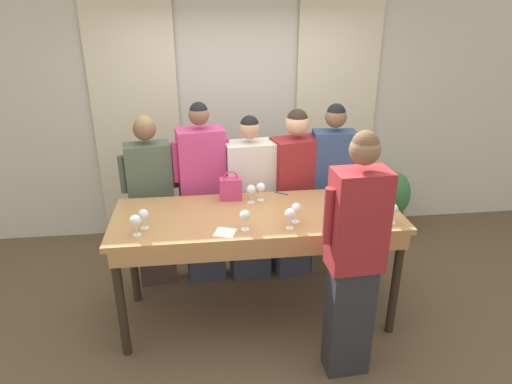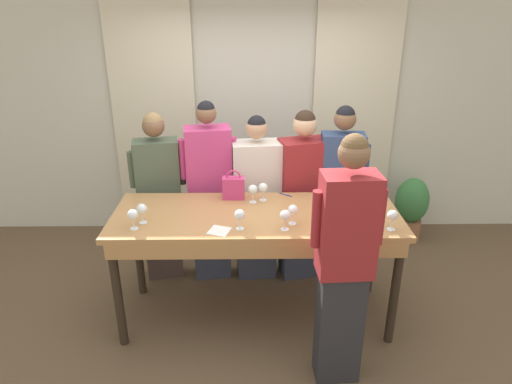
% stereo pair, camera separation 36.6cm
% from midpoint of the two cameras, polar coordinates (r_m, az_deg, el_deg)
% --- Properties ---
extents(ground_plane, '(18.00, 18.00, 0.00)m').
position_cam_midpoint_polar(ground_plane, '(4.18, -2.45, -15.10)').
color(ground_plane, brown).
extents(wall_back, '(12.00, 0.06, 2.80)m').
position_cam_midpoint_polar(wall_back, '(5.17, -4.33, 9.82)').
color(wall_back, beige).
rests_on(wall_back, ground_plane).
extents(curtain_panel_left, '(0.91, 0.03, 2.69)m').
position_cam_midpoint_polar(curtain_panel_left, '(5.19, -16.66, 8.34)').
color(curtain_panel_left, beige).
rests_on(curtain_panel_left, ground_plane).
extents(curtain_panel_right, '(0.91, 0.03, 2.69)m').
position_cam_midpoint_polar(curtain_panel_right, '(5.29, 7.92, 9.33)').
color(curtain_panel_right, beige).
rests_on(curtain_panel_right, ground_plane).
extents(tasting_bar, '(2.30, 0.85, 0.99)m').
position_cam_midpoint_polar(tasting_bar, '(3.67, -2.65, -4.46)').
color(tasting_bar, '#B27F4C').
rests_on(tasting_bar, ground_plane).
extents(wine_bottle, '(0.08, 0.08, 0.31)m').
position_cam_midpoint_polar(wine_bottle, '(3.59, 10.13, -1.50)').
color(wine_bottle, black).
rests_on(wine_bottle, tasting_bar).
extents(handbag, '(0.19, 0.10, 0.26)m').
position_cam_midpoint_polar(handbag, '(3.88, -5.88, 0.40)').
color(handbag, '#C63870').
rests_on(handbag, tasting_bar).
extents(wine_glass_front_left, '(0.08, 0.08, 0.16)m').
position_cam_midpoint_polar(wine_glass_front_left, '(3.55, 13.95, -2.21)').
color(wine_glass_front_left, white).
rests_on(wine_glass_front_left, tasting_bar).
extents(wine_glass_front_mid, '(0.08, 0.08, 0.16)m').
position_cam_midpoint_polar(wine_glass_front_mid, '(3.80, -3.37, 0.18)').
color(wine_glass_front_mid, white).
rests_on(wine_glass_front_mid, tasting_bar).
extents(wine_glass_front_right, '(0.08, 0.08, 0.16)m').
position_cam_midpoint_polar(wine_glass_front_right, '(3.37, 1.19, -2.88)').
color(wine_glass_front_right, white).
rests_on(wine_glass_front_right, tasting_bar).
extents(wine_glass_center_left, '(0.08, 0.08, 0.16)m').
position_cam_midpoint_polar(wine_glass_center_left, '(3.73, 8.83, -0.46)').
color(wine_glass_center_left, white).
rests_on(wine_glass_center_left, tasting_bar).
extents(wine_glass_center_mid, '(0.08, 0.08, 0.16)m').
position_cam_midpoint_polar(wine_glass_center_mid, '(4.08, 11.63, 1.40)').
color(wine_glass_center_mid, white).
rests_on(wine_glass_center_mid, tasting_bar).
extents(wine_glass_center_right, '(0.08, 0.08, 0.16)m').
position_cam_midpoint_polar(wine_glass_center_right, '(3.46, 2.03, -2.15)').
color(wine_glass_center_right, white).
rests_on(wine_glass_center_right, tasting_bar).
extents(wine_glass_back_left, '(0.08, 0.08, 0.16)m').
position_cam_midpoint_polar(wine_glass_back_left, '(3.43, -17.83, -3.54)').
color(wine_glass_back_left, white).
rests_on(wine_glass_back_left, tasting_bar).
extents(wine_glass_back_mid, '(0.08, 0.08, 0.16)m').
position_cam_midpoint_polar(wine_glass_back_mid, '(3.51, -16.85, -2.79)').
color(wine_glass_back_mid, white).
rests_on(wine_glass_back_mid, tasting_bar).
extents(wine_glass_back_right, '(0.08, 0.08, 0.16)m').
position_cam_midpoint_polar(wine_glass_back_right, '(3.84, -2.11, 0.49)').
color(wine_glass_back_right, white).
rests_on(wine_glass_back_right, tasting_bar).
extents(wine_glass_near_host, '(0.08, 0.08, 0.16)m').
position_cam_midpoint_polar(wine_glass_near_host, '(3.35, -4.53, -3.06)').
color(wine_glass_near_host, white).
rests_on(wine_glass_near_host, tasting_bar).
extents(napkin, '(0.19, 0.19, 0.00)m').
position_cam_midpoint_polar(napkin, '(3.38, -7.01, -5.13)').
color(napkin, white).
rests_on(napkin, tasting_bar).
extents(pen, '(0.11, 0.08, 0.01)m').
position_cam_midpoint_polar(pen, '(4.00, 0.61, -0.24)').
color(pen, '#193399').
rests_on(pen, tasting_bar).
extents(guest_olive_jacket, '(0.52, 0.29, 1.66)m').
position_cam_midpoint_polar(guest_olive_jacket, '(4.35, -15.31, -1.16)').
color(guest_olive_jacket, '#473833').
rests_on(guest_olive_jacket, ground_plane).
extents(guest_pink_top, '(0.53, 0.31, 1.76)m').
position_cam_midpoint_polar(guest_pink_top, '(4.29, -9.11, -0.43)').
color(guest_pink_top, '#383D51').
rests_on(guest_pink_top, ground_plane).
extents(guest_cream_sweater, '(0.56, 0.31, 1.63)m').
position_cam_midpoint_polar(guest_cream_sweater, '(4.32, -3.19, -1.06)').
color(guest_cream_sweater, '#383D51').
rests_on(guest_cream_sweater, ground_plane).
extents(guest_striped_shirt, '(0.55, 0.37, 1.68)m').
position_cam_midpoint_polar(guest_striped_shirt, '(4.35, 2.46, -0.36)').
color(guest_striped_shirt, '#383D51').
rests_on(guest_striped_shirt, ground_plane).
extents(guest_navy_coat, '(0.50, 0.24, 1.72)m').
position_cam_midpoint_polar(guest_navy_coat, '(4.40, 7.02, 0.32)').
color(guest_navy_coat, brown).
rests_on(guest_navy_coat, ground_plane).
extents(host_pouring, '(0.48, 0.26, 1.85)m').
position_cam_midpoint_polar(host_pouring, '(3.15, 8.95, -8.25)').
color(host_pouring, '#28282D').
rests_on(host_pouring, ground_plane).
extents(potted_plant, '(0.37, 0.37, 0.75)m').
position_cam_midpoint_polar(potted_plant, '(5.50, 14.99, -0.98)').
color(potted_plant, '#935B3D').
rests_on(potted_plant, ground_plane).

